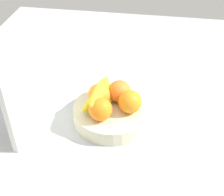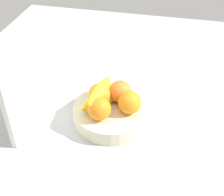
{
  "view_description": "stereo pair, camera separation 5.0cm",
  "coord_description": "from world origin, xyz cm",
  "views": [
    {
      "loc": [
        -84.46,
        -16.1,
        74.18
      ],
      "look_at": [
        -3.19,
        -2.87,
        9.34
      ],
      "focal_mm": 49.61,
      "sensor_mm": 36.0,
      "label": 1
    },
    {
      "loc": [
        -83.5,
        -21.02,
        74.18
      ],
      "look_at": [
        -3.19,
        -2.87,
        9.34
      ],
      "focal_mm": 49.61,
      "sensor_mm": 36.0,
      "label": 2
    }
  ],
  "objects": [
    {
      "name": "ground_plane",
      "position": [
        0.0,
        0.0,
        -1.5
      ],
      "size": [
        180.0,
        140.0,
        3.0
      ],
      "primitive_type": "cube",
      "color": "#ABB0B5"
    },
    {
      "name": "fruit_bowl",
      "position": [
        -3.19,
        -2.87,
        2.67
      ],
      "size": [
        27.25,
        27.25,
        5.34
      ],
      "primitive_type": "cylinder",
      "color": "beige",
      "rests_on": "ground_plane"
    },
    {
      "name": "orange_front_left",
      "position": [
        -4.17,
        -9.12,
        9.29
      ],
      "size": [
        7.9,
        7.9,
        7.9
      ],
      "primitive_type": "sphere",
      "color": "orange",
      "rests_on": "fruit_bowl"
    },
    {
      "name": "orange_front_right",
      "position": [
        1.02,
        -4.86,
        9.29
      ],
      "size": [
        7.9,
        7.9,
        7.9
      ],
      "primitive_type": "sphere",
      "color": "orange",
      "rests_on": "fruit_bowl"
    },
    {
      "name": "orange_center",
      "position": [
        -2.19,
        1.76,
        9.29
      ],
      "size": [
        7.9,
        7.9,
        7.9
      ],
      "primitive_type": "sphere",
      "color": "orange",
      "rests_on": "fruit_bowl"
    },
    {
      "name": "orange_back_left",
      "position": [
        -9.48,
        0.21,
        9.29
      ],
      "size": [
        7.9,
        7.9,
        7.9
      ],
      "primitive_type": "sphere",
      "color": "orange",
      "rests_on": "fruit_bowl"
    },
    {
      "name": "banana_bunch",
      "position": [
        -3.16,
        1.19,
        9.54
      ],
      "size": [
        17.47,
        14.08,
        8.4
      ],
      "color": "gold",
      "rests_on": "fruit_bowl"
    },
    {
      "name": "cutting_board",
      "position": [
        -9.9,
        23.49,
        18.0
      ],
      "size": [
        28.06,
        3.97,
        36.0
      ],
      "primitive_type": "cube",
      "rotation": [
        0.0,
        0.0,
        -0.08
      ],
      "color": "white",
      "rests_on": "ground_plane"
    }
  ]
}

